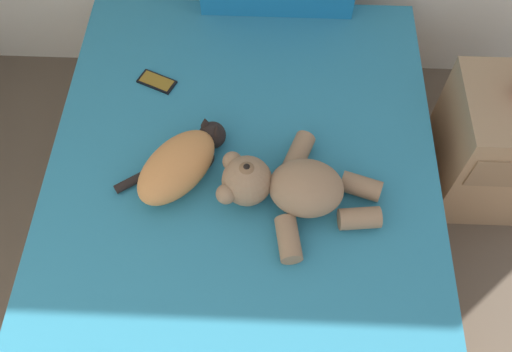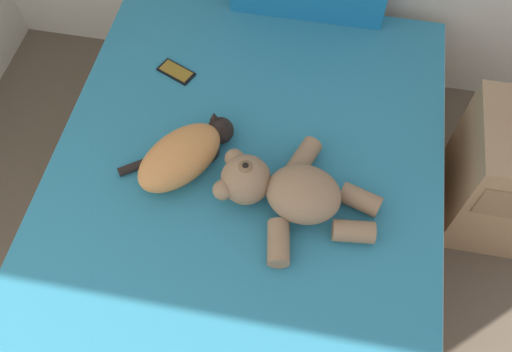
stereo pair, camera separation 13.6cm
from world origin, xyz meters
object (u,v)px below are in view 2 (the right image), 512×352
cell_phone (176,72)px  nightstand (512,177)px  cat (184,155)px  bed (242,221)px  teddy_bear (287,191)px

cell_phone → nightstand: 1.41m
cat → nightstand: 1.31m
bed → teddy_bear: bearing=-7.2°
cat → teddy_bear: teddy_bear is taller
cell_phone → nightstand: nightstand is taller
cell_phone → nightstand: bearing=-4.9°
teddy_bear → cell_phone: (-0.53, 0.51, -0.07)m
cell_phone → teddy_bear: bearing=-43.8°
bed → cat: size_ratio=5.03×
cat → nightstand: cat is taller
cat → nightstand: size_ratio=0.67×
bed → cell_phone: size_ratio=12.22×
cat → teddy_bear: size_ratio=0.70×
cell_phone → cat: bearing=-70.4°
bed → cat: bearing=163.6°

